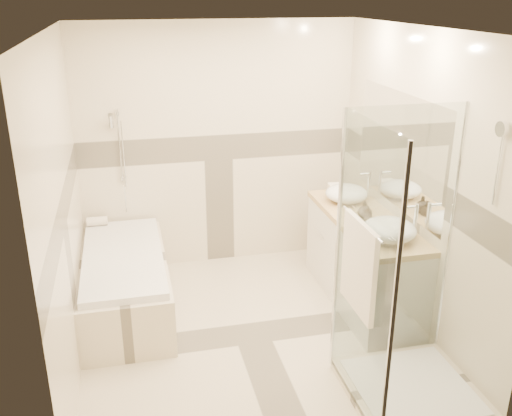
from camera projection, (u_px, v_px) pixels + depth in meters
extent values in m
cube|color=beige|center=(251.00, 334.00, 4.89)|extent=(2.80, 3.00, 0.01)
cube|color=silver|center=(250.00, 28.00, 3.99)|extent=(2.80, 3.00, 0.01)
cube|color=beige|center=(218.00, 148.00, 5.81)|extent=(2.80, 0.01, 2.50)
cube|color=beige|center=(312.00, 288.00, 3.07)|extent=(2.80, 0.01, 2.50)
cube|color=beige|center=(63.00, 211.00, 4.14)|extent=(0.01, 3.00, 2.50)
cube|color=beige|center=(415.00, 183.00, 4.74)|extent=(0.01, 3.00, 2.50)
cube|color=white|center=(399.00, 151.00, 4.94)|extent=(0.01, 1.60, 1.00)
cylinder|color=silver|center=(120.00, 144.00, 5.53)|extent=(0.02, 0.02, 0.70)
cube|color=beige|center=(125.00, 285.00, 5.17)|extent=(0.75, 1.70, 0.50)
cube|color=white|center=(123.00, 257.00, 5.07)|extent=(0.69, 1.60, 0.06)
ellipsoid|color=white|center=(123.00, 262.00, 5.09)|extent=(0.56, 1.40, 0.16)
cube|color=silver|center=(363.00, 263.00, 5.26)|extent=(0.55, 1.60, 0.80)
cylinder|color=silver|center=(351.00, 271.00, 4.78)|extent=(0.01, 0.24, 0.01)
cylinder|color=silver|center=(319.00, 234.00, 5.51)|extent=(0.01, 0.24, 0.01)
cube|color=tan|center=(366.00, 220.00, 5.11)|extent=(0.57, 1.62, 0.05)
cube|color=beige|center=(411.00, 391.00, 4.12)|extent=(0.90, 0.90, 0.08)
cube|color=white|center=(412.00, 386.00, 4.11)|extent=(0.80, 0.80, 0.01)
cube|color=white|center=(363.00, 275.00, 3.67)|extent=(0.01, 0.90, 2.00)
cube|color=white|center=(396.00, 241.00, 4.17)|extent=(0.90, 0.01, 2.00)
cylinder|color=silver|center=(394.00, 311.00, 3.26)|extent=(0.03, 0.03, 2.00)
cylinder|color=silver|center=(337.00, 246.00, 4.08)|extent=(0.03, 0.03, 2.00)
cylinder|color=silver|center=(451.00, 235.00, 4.27)|extent=(0.03, 0.03, 2.00)
cylinder|color=silver|center=(502.00, 129.00, 3.53)|extent=(0.03, 0.10, 0.10)
cylinder|color=silver|center=(362.00, 224.00, 3.53)|extent=(0.02, 0.60, 0.02)
cube|color=white|center=(359.00, 267.00, 3.64)|extent=(0.04, 0.48, 0.62)
ellipsoid|color=white|center=(347.00, 193.00, 5.46)|extent=(0.40, 0.40, 0.16)
ellipsoid|color=white|center=(389.00, 230.00, 4.61)|extent=(0.44, 0.44, 0.18)
cylinder|color=silver|center=(369.00, 186.00, 5.48)|extent=(0.03, 0.03, 0.28)
cylinder|color=silver|center=(365.00, 174.00, 5.43)|extent=(0.10, 0.02, 0.02)
cylinder|color=silver|center=(415.00, 221.00, 4.64)|extent=(0.03, 0.03, 0.29)
cylinder|color=silver|center=(411.00, 207.00, 4.59)|extent=(0.10, 0.02, 0.02)
imported|color=black|center=(368.00, 214.00, 5.00)|extent=(0.08, 0.08, 0.14)
imported|color=black|center=(364.00, 209.00, 5.07)|extent=(0.12, 0.12, 0.16)
cube|color=white|center=(338.00, 190.00, 5.67)|extent=(0.17, 0.27, 0.08)
cylinder|color=white|center=(97.00, 221.00, 5.66)|extent=(0.20, 0.09, 0.09)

